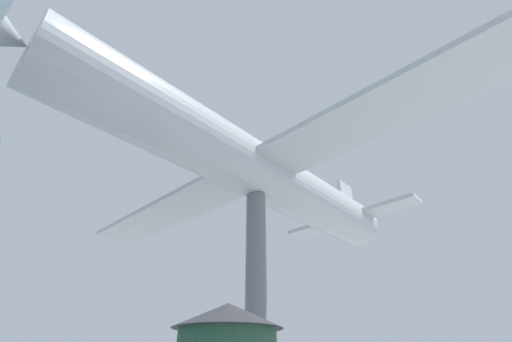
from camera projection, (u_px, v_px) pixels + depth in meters
The scene contains 2 objects.
support_pylon_central at pixel (256, 309), 9.58m from camera, with size 0.63×0.63×7.06m.
suspended_airplane at pixel (251, 168), 11.70m from camera, with size 20.02×15.99×2.94m.
Camera 1 is at (-8.28, 5.97, 2.00)m, focal length 24.00 mm.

